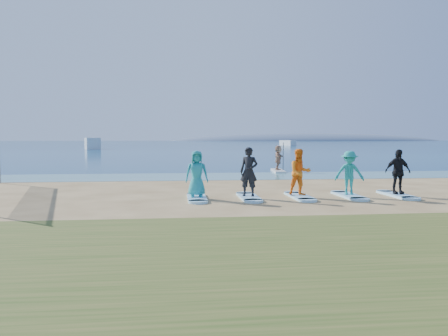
{
  "coord_description": "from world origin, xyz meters",
  "views": [
    {
      "loc": [
        -2.93,
        -15.62,
        2.34
      ],
      "look_at": [
        -1.03,
        2.0,
        1.1
      ],
      "focal_mm": 35.0,
      "sensor_mm": 36.0,
      "label": 1
    }
  ],
  "objects": [
    {
      "name": "student_0",
      "position": [
        -2.2,
        0.88,
        0.97
      ],
      "size": [
        0.88,
        0.59,
        1.76
      ],
      "primitive_type": "imported",
      "rotation": [
        0.0,
        0.0,
        0.04
      ],
      "color": "teal",
      "rests_on": "surfboard_0"
    },
    {
      "name": "ocean",
      "position": [
        0.0,
        160.0,
        0.01
      ],
      "size": [
        600.0,
        600.0,
        0.0
      ],
      "primitive_type": "plane",
      "color": "navy",
      "rests_on": "ground"
    },
    {
      "name": "paddleboard",
      "position": [
        3.98,
        13.72,
        0.06
      ],
      "size": [
        1.01,
        3.06,
        0.12
      ],
      "primitive_type": "cube",
      "rotation": [
        0.0,
        0.0,
        -0.1
      ],
      "color": "silver",
      "rests_on": "ground"
    },
    {
      "name": "ground",
      "position": [
        0.0,
        0.0,
        0.0
      ],
      "size": [
        600.0,
        600.0,
        0.0
      ],
      "primitive_type": "plane",
      "color": "tan",
      "rests_on": "ground"
    },
    {
      "name": "student_1",
      "position": [
        -0.19,
        0.88,
        1.03
      ],
      "size": [
        0.81,
        0.68,
        1.89
      ],
      "primitive_type": "imported",
      "rotation": [
        0.0,
        0.0,
        -0.4
      ],
      "color": "black",
      "rests_on": "surfboard_1"
    },
    {
      "name": "boat_offshore_b",
      "position": [
        30.08,
        112.4,
        0.0
      ],
      "size": [
        3.8,
        6.59,
        1.52
      ],
      "primitive_type": "cube",
      "rotation": [
        0.0,
        0.0,
        0.31
      ],
      "color": "silver",
      "rests_on": "ground"
    },
    {
      "name": "student_2",
      "position": [
        1.82,
        0.88,
        0.99
      ],
      "size": [
        0.91,
        0.73,
        1.81
      ],
      "primitive_type": "imported",
      "rotation": [
        0.0,
        0.0,
        0.05
      ],
      "color": "orange",
      "rests_on": "surfboard_2"
    },
    {
      "name": "surfboard_3",
      "position": [
        3.82,
        0.88,
        0.04
      ],
      "size": [
        0.7,
        2.2,
        0.09
      ],
      "primitive_type": "cube",
      "color": "#A4DFFF",
      "rests_on": "ground"
    },
    {
      "name": "island_ridge",
      "position": [
        95.0,
        300.0,
        0.0
      ],
      "size": [
        220.0,
        56.0,
        18.0
      ],
      "primitive_type": "ellipsoid",
      "color": "slate",
      "rests_on": "ground"
    },
    {
      "name": "surfboard_2",
      "position": [
        1.82,
        0.88,
        0.04
      ],
      "size": [
        0.7,
        2.2,
        0.09
      ],
      "primitive_type": "cube",
      "color": "#A4DFFF",
      "rests_on": "ground"
    },
    {
      "name": "paddleboarder",
      "position": [
        3.98,
        13.72,
        0.96
      ],
      "size": [
        1.02,
        1.64,
        1.68
      ],
      "primitive_type": "imported",
      "rotation": [
        0.0,
        0.0,
        1.21
      ],
      "color": "tan",
      "rests_on": "paddleboard"
    },
    {
      "name": "student_4",
      "position": [
        5.83,
        0.88,
        0.98
      ],
      "size": [
        1.05,
        0.45,
        1.78
      ],
      "primitive_type": "imported",
      "rotation": [
        0.0,
        0.0,
        -0.01
      ],
      "color": "black",
      "rests_on": "surfboard_4"
    },
    {
      "name": "student_3",
      "position": [
        3.82,
        0.88,
        0.95
      ],
      "size": [
        1.25,
        0.93,
        1.73
      ],
      "primitive_type": "imported",
      "rotation": [
        0.0,
        0.0,
        -0.28
      ],
      "color": "teal",
      "rests_on": "surfboard_3"
    },
    {
      "name": "shallow_water",
      "position": [
        0.0,
        10.5,
        0.01
      ],
      "size": [
        600.0,
        600.0,
        0.0
      ],
      "primitive_type": "plane",
      "color": "teal",
      "rests_on": "ground"
    },
    {
      "name": "surfboard_0",
      "position": [
        -2.2,
        0.88,
        0.04
      ],
      "size": [
        0.7,
        2.2,
        0.09
      ],
      "primitive_type": "cube",
      "color": "#A4DFFF",
      "rests_on": "ground"
    },
    {
      "name": "surfboard_1",
      "position": [
        -0.19,
        0.88,
        0.04
      ],
      "size": [
        0.7,
        2.2,
        0.09
      ],
      "primitive_type": "cube",
      "color": "#A4DFFF",
      "rests_on": "ground"
    },
    {
      "name": "surfboard_4",
      "position": [
        5.83,
        0.88,
        0.04
      ],
      "size": [
        0.7,
        2.2,
        0.09
      ],
      "primitive_type": "cube",
      "color": "#A4DFFF",
      "rests_on": "ground"
    },
    {
      "name": "boat_offshore_a",
      "position": [
        -19.93,
        74.97,
        0.0
      ],
      "size": [
        4.67,
        8.88,
        2.29
      ],
      "primitive_type": "cube",
      "rotation": [
        0.0,
        0.0,
        0.25
      ],
      "color": "silver",
      "rests_on": "ground"
    }
  ]
}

